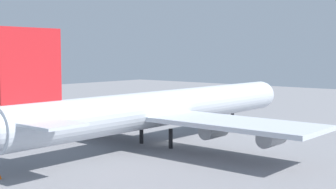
{
  "coord_description": "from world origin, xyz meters",
  "views": [
    {
      "loc": [
        -62.94,
        -53.25,
        15.93
      ],
      "look_at": [
        0.0,
        0.0,
        8.65
      ],
      "focal_mm": 50.43,
      "sensor_mm": 36.0,
      "label": 1
    }
  ],
  "objects": [
    {
      "name": "fuel_truck",
      "position": [
        -8.19,
        35.69,
        1.12
      ],
      "size": [
        3.92,
        4.58,
        2.23
      ],
      "color": "#333338",
      "rests_on": "ground_plane"
    },
    {
      "name": "cargo_airplane",
      "position": [
        -0.46,
        -0.0,
        6.27
      ],
      "size": [
        71.29,
        58.16,
        19.22
      ],
      "color": "silver",
      "rests_on": "ground_plane"
    },
    {
      "name": "safety_cone_nose",
      "position": [
        32.08,
        -2.4,
        0.28
      ],
      "size": [
        0.39,
        0.39,
        0.56
      ],
      "primitive_type": "cone",
      "color": "orange",
      "rests_on": "ground_plane"
    },
    {
      "name": "ground_plane",
      "position": [
        0.0,
        0.0,
        0.0
      ],
      "size": [
        285.17,
        285.17,
        0.0
      ],
      "primitive_type": "plane",
      "color": "gray"
    }
  ]
}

